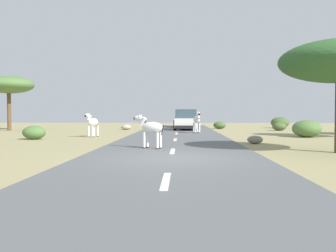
# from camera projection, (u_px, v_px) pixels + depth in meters

# --- Properties ---
(ground_plane) EXTENTS (90.00, 90.00, 0.00)m
(ground_plane) POSITION_uv_depth(u_px,v_px,m) (176.00, 159.00, 11.65)
(ground_plane) COLOR #998E60
(road) EXTENTS (6.00, 64.00, 0.05)m
(road) POSITION_uv_depth(u_px,v_px,m) (171.00, 159.00, 11.66)
(road) COLOR #56595B
(road) RESTS_ON ground_plane
(lane_markings) EXTENTS (0.16, 56.00, 0.01)m
(lane_markings) POSITION_uv_depth(u_px,v_px,m) (170.00, 162.00, 10.66)
(lane_markings) COLOR silver
(lane_markings) RESTS_ON road
(zebra_0) EXTENTS (0.59, 1.63, 1.54)m
(zebra_0) POSITION_uv_depth(u_px,v_px,m) (197.00, 120.00, 26.30)
(zebra_0) COLOR silver
(zebra_0) RESTS_ON road
(zebra_1) EXTENTS (0.67, 1.55, 1.49)m
(zebra_1) POSITION_uv_depth(u_px,v_px,m) (93.00, 123.00, 22.58)
(zebra_1) COLOR silver
(zebra_1) RESTS_ON ground_plane
(zebra_2) EXTENTS (1.34, 0.89, 1.37)m
(zebra_2) POSITION_uv_depth(u_px,v_px,m) (151.00, 128.00, 14.73)
(zebra_2) COLOR silver
(zebra_2) RESTS_ON road
(car_0) EXTENTS (2.08, 4.37, 1.74)m
(car_0) POSITION_uv_depth(u_px,v_px,m) (183.00, 119.00, 37.85)
(car_0) COLOR red
(car_0) RESTS_ON road
(car_1) EXTENTS (2.25, 4.45, 1.74)m
(car_1) POSITION_uv_depth(u_px,v_px,m) (187.00, 120.00, 31.68)
(car_1) COLOR white
(car_1) RESTS_ON road
(tree_1) EXTENTS (4.13, 4.13, 4.57)m
(tree_1) POSITION_uv_depth(u_px,v_px,m) (9.00, 85.00, 31.15)
(tree_1) COLOR brown
(tree_1) RESTS_ON ground_plane
(bush_0) EXTENTS (1.16, 1.04, 0.69)m
(bush_0) POSITION_uv_depth(u_px,v_px,m) (279.00, 126.00, 31.05)
(bush_0) COLOR #425B2D
(bush_0) RESTS_ON ground_plane
(bush_1) EXTENTS (1.27, 1.14, 0.76)m
(bush_1) POSITION_uv_depth(u_px,v_px,m) (34.00, 133.00, 20.59)
(bush_1) COLOR #4C7038
(bush_1) RESTS_ON ground_plane
(bush_2) EXTENTS (1.74, 1.56, 1.04)m
(bush_2) POSITION_uv_depth(u_px,v_px,m) (307.00, 129.00, 22.41)
(bush_2) COLOR #4C7038
(bush_2) RESTS_ON ground_plane
(bush_3) EXTENTS (1.15, 1.03, 0.69)m
(bush_3) POSITION_uv_depth(u_px,v_px,m) (220.00, 125.00, 34.46)
(bush_3) COLOR #425B2D
(bush_3) RESTS_ON ground_plane
(bush_4) EXTENTS (1.79, 1.61, 1.07)m
(bush_4) POSITION_uv_depth(u_px,v_px,m) (280.00, 123.00, 36.31)
(bush_4) COLOR #425B2D
(bush_4) RESTS_ON ground_plane
(rock_0) EXTENTS (0.74, 0.55, 0.39)m
(rock_0) POSITION_uv_depth(u_px,v_px,m) (255.00, 140.00, 17.57)
(rock_0) COLOR gray
(rock_0) RESTS_ON ground_plane
(rock_1) EXTENTS (0.89, 0.86, 0.46)m
(rock_1) POSITION_uv_depth(u_px,v_px,m) (126.00, 127.00, 32.69)
(rock_1) COLOR #A89E8C
(rock_1) RESTS_ON ground_plane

